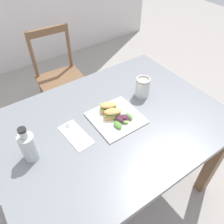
{
  "coord_description": "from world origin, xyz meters",
  "views": [
    {
      "loc": [
        -0.58,
        -0.74,
        1.64
      ],
      "look_at": [
        -0.05,
        0.02,
        0.76
      ],
      "focal_mm": 36.02,
      "sensor_mm": 36.0,
      "label": 1
    }
  ],
  "objects": [
    {
      "name": "ground_plane",
      "position": [
        0.0,
        0.0,
        0.0
      ],
      "size": [
        8.28,
        8.28,
        0.0
      ],
      "primitive_type": "plane",
      "color": "gray"
    },
    {
      "name": "salad_mixed_greens",
      "position": [
        -0.04,
        -0.06,
        0.77
      ],
      "size": [
        0.13,
        0.1,
        0.03
      ],
      "color": "#3D7033",
      "rests_on": "plate_lunch"
    },
    {
      "name": "sandwich_half_back",
      "position": [
        -0.06,
        0.05,
        0.78
      ],
      "size": [
        0.11,
        0.1,
        0.06
      ],
      "color": "tan",
      "rests_on": "plate_lunch"
    },
    {
      "name": "fork_on_napkin",
      "position": [
        -0.3,
        0.02,
        0.75
      ],
      "size": [
        0.04,
        0.19,
        0.0
      ],
      "color": "silver",
      "rests_on": "napkin_folded"
    },
    {
      "name": "dining_table",
      "position": [
        -0.09,
        -0.02,
        0.62
      ],
      "size": [
        1.28,
        0.93,
        0.74
      ],
      "color": "slate",
      "rests_on": "ground"
    },
    {
      "name": "sandwich_half_front",
      "position": [
        -0.07,
        -0.01,
        0.78
      ],
      "size": [
        0.11,
        0.1,
        0.06
      ],
      "color": "tan",
      "rests_on": "plate_lunch"
    },
    {
      "name": "bottle_cold_brew",
      "position": [
        -0.53,
        -0.0,
        0.81
      ],
      "size": [
        0.08,
        0.08,
        0.2
      ],
      "color": "black",
      "rests_on": "dining_table"
    },
    {
      "name": "napkin_folded",
      "position": [
        -0.3,
        0.0,
        0.74
      ],
      "size": [
        0.12,
        0.22,
        0.0
      ],
      "primitive_type": "cube",
      "rotation": [
        0.0,
        0.0,
        0.09
      ],
      "color": "silver",
      "rests_on": "dining_table"
    },
    {
      "name": "plate_lunch",
      "position": [
        -0.05,
        -0.02,
        0.74
      ],
      "size": [
        0.27,
        0.27,
        0.01
      ],
      "primitive_type": "cube",
      "color": "white",
      "rests_on": "dining_table"
    },
    {
      "name": "chair_wooden_far",
      "position": [
        0.0,
        0.93,
        0.45
      ],
      "size": [
        0.42,
        0.42,
        0.87
      ],
      "color": "brown",
      "rests_on": "ground"
    },
    {
      "name": "mason_jar_iced_tea",
      "position": [
        0.2,
        0.06,
        0.8
      ],
      "size": [
        0.09,
        0.09,
        0.12
      ],
      "color": "gold",
      "rests_on": "dining_table"
    }
  ]
}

